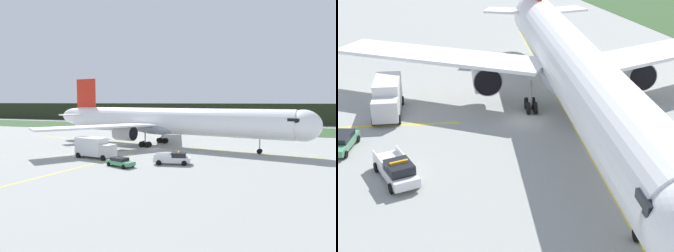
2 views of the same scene
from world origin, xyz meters
The scene contains 6 objects.
ground centered at (0.00, 0.00, 0.00)m, with size 320.00×320.00×0.00m, color #949793.
taxiway_centerline_main centered at (1.93, 4.22, 0.00)m, with size 79.32×0.30×0.01m, color yellow.
airliner centered at (1.26, 4.33, 5.20)m, with size 59.50×46.95×14.87m.
ops_pickup_truck centered at (8.75, -12.71, 0.90)m, with size 5.82×3.23×1.94m.
catering_truck centered at (-5.19, -12.42, 1.80)m, with size 7.27×3.53×3.55m.
staff_car centered at (1.99, -16.79, 0.70)m, with size 4.75×3.12×1.30m.
Camera 2 is at (44.07, -14.02, 19.08)m, focal length 55.58 mm.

